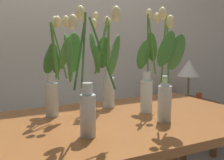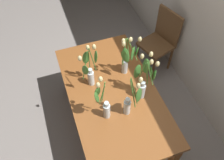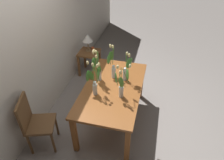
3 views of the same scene
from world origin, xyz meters
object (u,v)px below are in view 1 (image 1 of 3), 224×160
at_px(dining_table, 109,138).
at_px(tulip_vase_2, 87,86).
at_px(tulip_vase_4, 166,84).
at_px(pillar_candle, 199,97).
at_px(tulip_vase_1, 55,73).
at_px(table_lamp, 189,69).
at_px(tulip_vase_0, 147,78).
at_px(side_table, 186,112).
at_px(tulip_vase_3, 104,69).

relative_size(dining_table, tulip_vase_2, 2.92).
bearing_deg(tulip_vase_4, pillar_candle, 39.31).
distance_m(tulip_vase_1, table_lamp, 1.69).
distance_m(tulip_vase_2, pillar_candle, 1.92).
bearing_deg(table_lamp, pillar_candle, -50.45).
bearing_deg(pillar_candle, tulip_vase_4, -140.69).
distance_m(tulip_vase_0, table_lamp, 1.34).
bearing_deg(tulip_vase_1, side_table, 22.92).
height_order(tulip_vase_0, side_table, tulip_vase_0).
distance_m(tulip_vase_1, pillar_candle, 1.76).
bearing_deg(tulip_vase_2, tulip_vase_4, 1.22).
bearing_deg(tulip_vase_4, tulip_vase_1, 137.50).
bearing_deg(tulip_vase_3, tulip_vase_2, -123.97).
relative_size(tulip_vase_2, tulip_vase_4, 0.99).
height_order(tulip_vase_0, pillar_candle, tulip_vase_0).
bearing_deg(tulip_vase_4, tulip_vase_2, -178.78).
relative_size(tulip_vase_0, tulip_vase_3, 1.02).
bearing_deg(tulip_vase_3, tulip_vase_4, -76.28).
distance_m(tulip_vase_4, side_table, 1.58).
height_order(tulip_vase_2, side_table, tulip_vase_2).
height_order(table_lamp, pillar_candle, table_lamp).
bearing_deg(tulip_vase_3, dining_table, -112.98).
bearing_deg(side_table, tulip_vase_3, -153.93).
distance_m(dining_table, tulip_vase_0, 0.41).
height_order(tulip_vase_4, pillar_candle, tulip_vase_4).
xyz_separation_m(tulip_vase_0, side_table, (1.03, 0.79, -0.50)).
height_order(dining_table, tulip_vase_3, tulip_vase_3).
xyz_separation_m(tulip_vase_1, tulip_vase_3, (0.32, 0.06, 0.00)).
bearing_deg(tulip_vase_2, tulip_vase_3, 56.03).
relative_size(side_table, table_lamp, 1.38).
distance_m(dining_table, pillar_candle, 1.63).
height_order(tulip_vase_2, pillar_candle, tulip_vase_2).
bearing_deg(tulip_vase_3, tulip_vase_1, -170.16).
bearing_deg(dining_table, pillar_candle, 29.67).
bearing_deg(tulip_vase_0, side_table, 37.58).
bearing_deg(pillar_candle, table_lamp, 129.55).
bearing_deg(side_table, tulip_vase_2, -145.29).
relative_size(dining_table, table_lamp, 4.02).
xyz_separation_m(tulip_vase_0, tulip_vase_1, (-0.48, 0.15, 0.04)).
bearing_deg(dining_table, tulip_vase_0, 14.39).
bearing_deg(pillar_candle, dining_table, -150.33).
bearing_deg(table_lamp, tulip_vase_3, -153.82).
distance_m(tulip_vase_0, tulip_vase_1, 0.51).
bearing_deg(tulip_vase_3, pillar_candle, 22.05).
distance_m(tulip_vase_0, pillar_candle, 1.39).
relative_size(tulip_vase_3, pillar_candle, 7.58).
relative_size(tulip_vase_4, table_lamp, 1.39).
bearing_deg(tulip_vase_4, side_table, 43.53).
bearing_deg(tulip_vase_1, tulip_vase_3, 9.84).
distance_m(tulip_vase_1, tulip_vase_2, 0.40).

